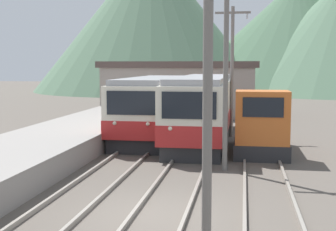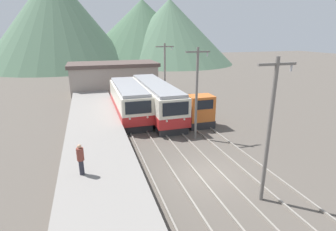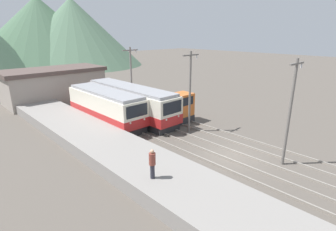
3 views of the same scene
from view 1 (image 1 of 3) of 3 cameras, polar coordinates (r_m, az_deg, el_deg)
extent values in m
plane|color=#564F47|center=(13.24, -1.72, -11.89)|extent=(200.00, 200.00, 0.00)
cube|color=gray|center=(14.20, -15.22, -10.55)|extent=(0.10, 60.00, 0.14)
cube|color=gray|center=(13.68, -9.62, -11.06)|extent=(0.10, 60.00, 0.14)
cube|color=gray|center=(13.32, -3.97, -11.47)|extent=(0.10, 60.00, 0.14)
cube|color=gray|center=(13.08, 2.32, -11.80)|extent=(0.10, 60.00, 0.14)
cube|color=gray|center=(12.99, 9.32, -12.00)|extent=(0.10, 60.00, 0.14)
cube|color=gray|center=(13.08, 15.78, -12.03)|extent=(0.10, 60.00, 0.14)
cube|color=#28282B|center=(26.39, -1.77, -2.02)|extent=(2.58, 10.07, 0.70)
cube|color=silver|center=(26.21, -1.78, 1.39)|extent=(2.80, 10.49, 2.45)
cube|color=red|center=(26.29, -1.77, -0.32)|extent=(2.84, 10.53, 0.88)
cube|color=black|center=(21.03, -4.54, 1.53)|extent=(2.24, 0.06, 1.08)
sphere|color=silver|center=(21.31, -6.54, -0.94)|extent=(0.18, 0.18, 0.18)
sphere|color=silver|center=(20.95, -2.48, -1.03)|extent=(0.18, 0.18, 0.18)
cube|color=#939399|center=(26.13, -1.79, 4.37)|extent=(2.46, 10.07, 0.28)
cube|color=#28282B|center=(25.70, 4.24, -2.26)|extent=(2.58, 12.44, 0.70)
cube|color=silver|center=(25.51, 4.27, 1.33)|extent=(2.80, 12.96, 2.53)
cube|color=red|center=(25.59, 4.26, -0.47)|extent=(2.84, 13.00, 0.91)
cube|color=black|center=(19.02, 2.56, 1.23)|extent=(2.24, 0.06, 1.11)
sphere|color=silver|center=(19.22, 0.27, -1.59)|extent=(0.18, 0.18, 0.18)
sphere|color=silver|center=(19.04, 4.85, -1.69)|extent=(0.18, 0.18, 0.18)
cube|color=#939399|center=(25.43, 4.30, 4.49)|extent=(2.46, 12.44, 0.28)
cube|color=#28282B|center=(22.76, 11.15, -3.45)|extent=(2.40, 5.38, 0.70)
cube|color=#D16628|center=(20.74, 11.40, -0.20)|extent=(2.28, 1.72, 2.30)
cube|color=black|center=(19.82, 11.52, 0.98)|extent=(1.68, 0.04, 0.83)
cube|color=#D16628|center=(23.46, 11.14, -0.57)|extent=(1.92, 3.56, 1.40)
cylinder|color=black|center=(23.37, 11.19, 1.74)|extent=(0.16, 0.16, 0.50)
cylinder|color=slate|center=(9.25, 4.86, 3.65)|extent=(0.20, 0.20, 7.40)
cylinder|color=slate|center=(18.14, 7.05, 4.84)|extent=(0.20, 0.20, 7.40)
cylinder|color=slate|center=(27.05, 7.80, 5.25)|extent=(0.20, 0.20, 7.40)
cube|color=slate|center=(27.21, 7.91, 12.32)|extent=(2.00, 0.12, 0.12)
cylinder|color=#B2B2B7|center=(27.18, 9.62, 11.87)|extent=(0.10, 0.10, 0.30)
cube|color=gray|center=(38.77, 1.54, 2.97)|extent=(12.00, 6.00, 3.90)
cube|color=#51423D|center=(38.71, 1.55, 6.22)|extent=(12.60, 6.30, 0.50)
cone|color=#47664C|center=(81.11, 15.29, 9.43)|extent=(39.86, 39.86, 18.09)
cone|color=#517056|center=(77.23, -2.07, 11.83)|extent=(37.50, 37.50, 23.49)
camera|label=2|loc=(9.88, -88.07, 25.78)|focal=28.00mm
camera|label=3|loc=(18.91, -73.75, 16.60)|focal=28.00mm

